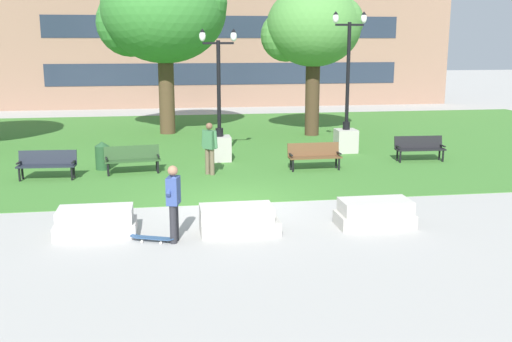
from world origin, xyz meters
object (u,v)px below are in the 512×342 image
object	(u,v)px
concrete_block_left	(238,220)
person_bystander_near_lawn	(210,146)
park_bench_near_left	(419,147)
lamp_post_left	(346,125)
person_skateboarder	(174,199)
park_bench_far_right	(314,155)
skateboard	(153,238)
concrete_block_right	(375,213)
park_bench_near_right	(132,158)
concrete_block_center	(96,222)
lamp_post_right	(219,135)
trash_bin	(102,155)
park_bench_far_left	(47,163)

from	to	relation	value
concrete_block_left	person_bystander_near_lawn	xyz separation A→B (m)	(-0.16, 6.15, 0.68)
park_bench_near_left	lamp_post_left	bearing A→B (deg)	135.15
person_skateboarder	park_bench_near_left	xyz separation A→B (m)	(9.03, 7.68, -0.43)
park_bench_far_right	person_bystander_near_lawn	world-z (taller)	person_bystander_near_lawn
skateboard	concrete_block_right	bearing A→B (deg)	4.02
concrete_block_left	lamp_post_left	bearing A→B (deg)	59.83
concrete_block_right	lamp_post_left	world-z (taller)	lamp_post_left
park_bench_near_right	park_bench_far_right	bearing A→B (deg)	-3.43
park_bench_near_right	lamp_post_left	distance (m)	8.56
skateboard	park_bench_near_right	world-z (taller)	park_bench_near_right
park_bench_near_left	park_bench_far_right	world-z (taller)	same
concrete_block_center	concrete_block_left	xyz separation A→B (m)	(3.21, -0.32, 0.00)
person_skateboarder	lamp_post_right	world-z (taller)	lamp_post_right
lamp_post_left	trash_bin	world-z (taller)	lamp_post_left
park_bench_near_left	trash_bin	size ratio (longest dim) A/B	1.90
lamp_post_left	concrete_block_right	bearing A→B (deg)	-103.09
concrete_block_left	park_bench_near_left	distance (m)	10.50
concrete_block_center	skateboard	size ratio (longest dim) A/B	1.76
park_bench_near_right	park_bench_far_left	bearing A→B (deg)	-170.17
park_bench_near_left	park_bench_far_left	size ratio (longest dim) A/B	1.00
park_bench_near_right	person_bystander_near_lawn	bearing A→B (deg)	-13.56
concrete_block_left	lamp_post_left	size ratio (longest dim) A/B	0.33
concrete_block_left	skateboard	xyz separation A→B (m)	(-1.92, -0.34, -0.22)
concrete_block_right	person_skateboarder	world-z (taller)	person_skateboarder
skateboard	lamp_post_right	bearing A→B (deg)	75.30
concrete_block_center	concrete_block_left	size ratio (longest dim) A/B	1.00
lamp_post_left	park_bench_far_left	bearing A→B (deg)	-164.01
concrete_block_center	person_bystander_near_lawn	bearing A→B (deg)	62.39
park_bench_far_left	park_bench_far_right	distance (m)	8.72
skateboard	park_bench_near_left	xyz separation A→B (m)	(9.50, 7.60, 0.45)
park_bench_far_right	person_bystander_near_lawn	size ratio (longest dim) A/B	1.06
lamp_post_left	lamp_post_right	bearing A→B (deg)	-169.32
person_skateboarder	concrete_block_center	bearing A→B (deg)	157.20
person_skateboarder	trash_bin	world-z (taller)	person_skateboarder
person_skateboarder	person_bystander_near_lawn	xyz separation A→B (m)	(1.29, 6.56, 0.01)
person_skateboarder	skateboard	world-z (taller)	person_skateboarder
concrete_block_center	park_bench_far_left	world-z (taller)	park_bench_far_left
skateboard	trash_bin	xyz separation A→B (m)	(-1.79, 7.85, 0.42)
park_bench_far_right	concrete_block_right	bearing A→B (deg)	-91.21
concrete_block_right	park_bench_far_left	distance (m)	10.63
person_skateboarder	park_bench_far_left	xyz separation A→B (m)	(-3.85, 6.71, -0.43)
person_skateboarder	skateboard	size ratio (longest dim) A/B	1.67
concrete_block_left	concrete_block_center	bearing A→B (deg)	174.24
concrete_block_right	concrete_block_left	bearing A→B (deg)	-179.50
park_bench_near_right	trash_bin	distance (m)	1.29
lamp_post_right	park_bench_near_right	bearing A→B (deg)	-151.31
park_bench_near_left	park_bench_far_right	size ratio (longest dim) A/B	1.01
concrete_block_right	person_skateboarder	bearing A→B (deg)	-174.68
person_skateboarder	park_bench_near_right	size ratio (longest dim) A/B	0.92
concrete_block_center	lamp_post_right	bearing A→B (deg)	66.14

